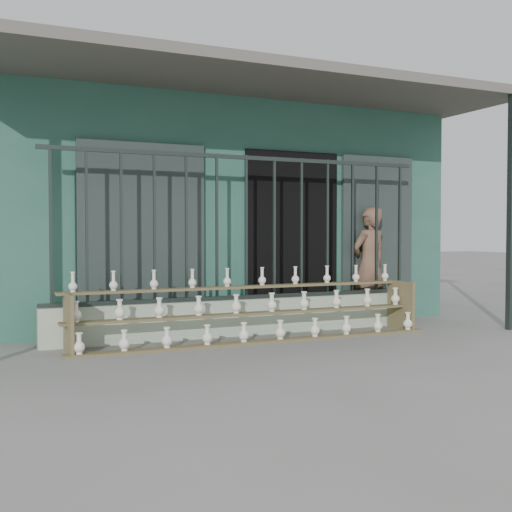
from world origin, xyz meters
name	(u,v)px	position (x,y,z in m)	size (l,w,h in m)	color
ground	(294,352)	(0.00, 0.00, 0.00)	(60.00, 60.00, 0.00)	slate
workshop_building	(177,213)	(0.00, 4.23, 1.62)	(7.40, 6.60, 3.21)	#2B5B4B
parapet_wall	(246,317)	(0.00, 1.30, 0.23)	(5.00, 0.20, 0.45)	#B4C8AC
security_fence	(246,227)	(0.00, 1.30, 1.35)	(5.00, 0.04, 1.80)	#283330
shelf_rack	(254,310)	(-0.07, 0.89, 0.36)	(4.50, 0.68, 0.85)	brown
elderly_woman	(369,265)	(2.07, 1.63, 0.83)	(0.60, 0.40, 1.65)	brown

